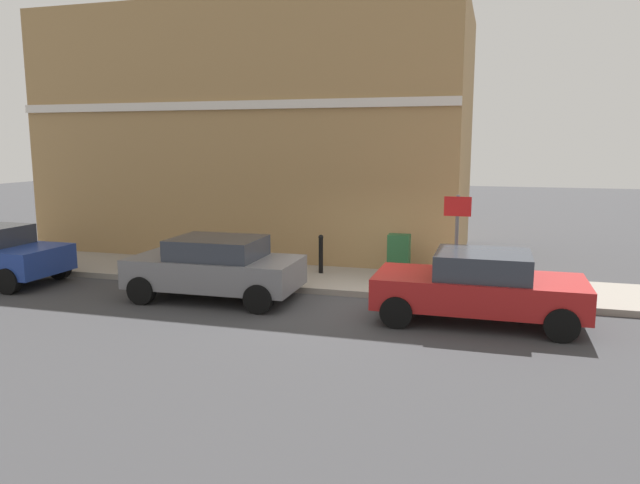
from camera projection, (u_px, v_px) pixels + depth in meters
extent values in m
plane|color=#38383A|center=(356.00, 304.00, 13.58)|extent=(80.00, 80.00, 0.00)
cube|color=gray|center=(165.00, 269.00, 17.01)|extent=(2.65, 30.00, 0.15)
cube|color=#9E7A4C|center=(264.00, 135.00, 20.40)|extent=(6.55, 13.48, 7.71)
cube|color=silver|center=(221.00, 105.00, 17.13)|extent=(0.12, 13.48, 0.24)
cube|color=maroon|center=(478.00, 291.00, 12.11)|extent=(1.85, 4.13, 0.63)
cube|color=#2D333D|center=(483.00, 265.00, 12.00)|extent=(1.62, 1.85, 0.52)
cylinder|color=black|center=(396.00, 312.00, 11.76)|extent=(0.22, 0.64, 0.64)
cylinder|color=black|center=(409.00, 291.00, 13.41)|extent=(0.22, 0.64, 0.64)
cylinder|color=black|center=(562.00, 325.00, 10.92)|extent=(0.22, 0.64, 0.64)
cylinder|color=black|center=(553.00, 301.00, 12.57)|extent=(0.22, 0.64, 0.64)
cube|color=slate|center=(215.00, 272.00, 13.90)|extent=(1.90, 3.94, 0.67)
cube|color=#2D333D|center=(217.00, 248.00, 13.79)|extent=(1.65, 2.03, 0.49)
cylinder|color=black|center=(141.00, 290.00, 13.50)|extent=(0.23, 0.64, 0.64)
cylinder|color=black|center=(179.00, 274.00, 15.15)|extent=(0.23, 0.64, 0.64)
cylinder|color=black|center=(258.00, 299.00, 12.76)|extent=(0.23, 0.64, 0.64)
cylinder|color=black|center=(285.00, 281.00, 14.40)|extent=(0.23, 0.64, 0.64)
cylinder|color=black|center=(8.00, 281.00, 14.40)|extent=(0.23, 0.64, 0.64)
cylinder|color=black|center=(59.00, 267.00, 16.03)|extent=(0.23, 0.64, 0.64)
cube|color=#1E4C28|center=(399.00, 257.00, 15.34)|extent=(0.40, 0.55, 1.15)
cube|color=#333333|center=(398.00, 277.00, 15.43)|extent=(0.46, 0.61, 0.08)
cylinder|color=black|center=(321.00, 255.00, 16.04)|extent=(0.12, 0.12, 0.95)
sphere|color=black|center=(321.00, 237.00, 15.96)|extent=(0.14, 0.14, 0.14)
cylinder|color=black|center=(239.00, 262.00, 15.13)|extent=(0.12, 0.12, 0.95)
sphere|color=black|center=(239.00, 243.00, 15.05)|extent=(0.14, 0.14, 0.14)
cylinder|color=#59595B|center=(456.00, 246.00, 13.54)|extent=(0.08, 0.08, 2.30)
cube|color=white|center=(458.00, 206.00, 13.37)|extent=(0.03, 0.56, 0.40)
cube|color=red|center=(458.00, 206.00, 13.36)|extent=(0.01, 0.60, 0.44)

